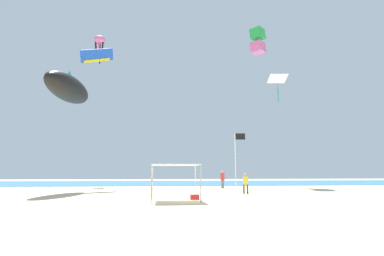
# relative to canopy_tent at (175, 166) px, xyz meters

# --- Properties ---
(ground) EXTENTS (110.00, 110.00, 0.10)m
(ground) POSITION_rel_canopy_tent_xyz_m (2.19, 0.27, -2.13)
(ground) COLOR beige
(ocean_strip) EXTENTS (110.00, 23.28, 0.03)m
(ocean_strip) POSITION_rel_canopy_tent_xyz_m (2.19, 31.32, -2.06)
(ocean_strip) COLOR teal
(ocean_strip) RESTS_ON ground
(canopy_tent) EXTENTS (2.85, 2.97, 2.19)m
(canopy_tent) POSITION_rel_canopy_tent_xyz_m (0.00, 0.00, 0.00)
(canopy_tent) COLOR #B2B2B7
(canopy_tent) RESTS_ON ground
(person_near_tent) EXTENTS (0.42, 0.38, 1.62)m
(person_near_tent) POSITION_rel_canopy_tent_xyz_m (5.93, 5.98, -1.13)
(person_near_tent) COLOR brown
(person_near_tent) RESTS_ON ground
(person_leftmost) EXTENTS (0.44, 0.44, 1.83)m
(person_leftmost) POSITION_rel_canopy_tent_xyz_m (5.73, 14.64, -1.00)
(person_leftmost) COLOR slate
(person_leftmost) RESTS_ON ground
(banner_flag) EXTENTS (0.61, 0.06, 3.88)m
(banner_flag) POSITION_rel_canopy_tent_xyz_m (3.30, -2.16, 0.24)
(banner_flag) COLOR silver
(banner_flag) RESTS_ON ground
(cooler_box) EXTENTS (0.57, 0.37, 0.35)m
(cooler_box) POSITION_rel_canopy_tent_xyz_m (1.29, 0.91, -1.90)
(cooler_box) COLOR red
(cooler_box) RESTS_ON ground
(kite_octopus_pink) EXTENTS (2.24, 2.24, 3.87)m
(kite_octopus_pink) POSITION_rel_canopy_tent_xyz_m (-9.60, 25.63, 17.98)
(kite_octopus_pink) COLOR pink
(kite_diamond_white) EXTENTS (2.27, 2.22, 3.09)m
(kite_diamond_white) POSITION_rel_canopy_tent_xyz_m (12.66, 16.07, 10.29)
(kite_diamond_white) COLOR white
(kite_inflatable_black) EXTENTS (3.71, 8.30, 3.06)m
(kite_inflatable_black) POSITION_rel_canopy_tent_xyz_m (-9.33, 10.14, 7.22)
(kite_inflatable_black) COLOR black
(kite_box_green) EXTENTS (2.36, 2.35, 3.53)m
(kite_box_green) POSITION_rel_canopy_tent_xyz_m (12.36, 22.30, 17.56)
(kite_box_green) COLOR green
(kite_parafoil_blue) EXTENTS (3.03, 3.82, 2.80)m
(kite_parafoil_blue) POSITION_rel_canopy_tent_xyz_m (-8.06, 16.40, 12.62)
(kite_parafoil_blue) COLOR blue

